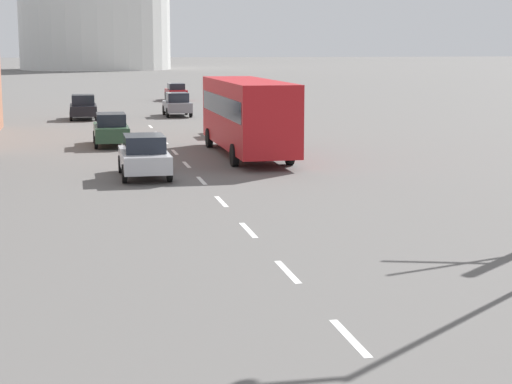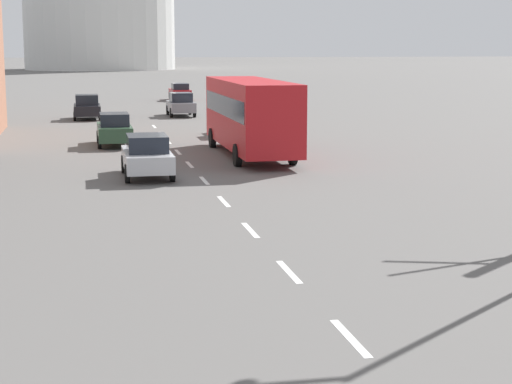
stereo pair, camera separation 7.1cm
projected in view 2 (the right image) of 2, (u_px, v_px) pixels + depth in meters
name	position (u px, v px, depth m)	size (l,w,h in m)	color
lane_stripe_1	(350.00, 338.00, 14.82)	(0.16, 2.00, 0.01)	silver
lane_stripe_2	(289.00, 272.00, 19.17)	(0.16, 2.00, 0.01)	silver
lane_stripe_3	(250.00, 230.00, 23.52)	(0.16, 2.00, 0.01)	silver
lane_stripe_4	(224.00, 201.00, 27.86)	(0.16, 2.00, 0.01)	silver
lane_stripe_5	(204.00, 180.00, 32.21)	(0.16, 2.00, 0.01)	silver
lane_stripe_6	(190.00, 165.00, 36.56)	(0.16, 2.00, 0.01)	silver
lane_stripe_7	(178.00, 152.00, 40.90)	(0.16, 2.00, 0.01)	silver
lane_stripe_8	(168.00, 142.00, 45.25)	(0.16, 2.00, 0.01)	silver
lane_stripe_9	(161.00, 133.00, 49.60)	(0.16, 2.00, 0.01)	silver
lane_stripe_10	(154.00, 126.00, 53.94)	(0.16, 2.00, 0.01)	silver
sedan_near_left	(87.00, 107.00, 59.14)	(1.87, 3.86, 1.72)	black
sedan_near_right	(147.00, 156.00, 32.90)	(1.84, 4.30, 1.66)	#B7B7BC
sedan_mid_centre	(180.00, 91.00, 80.16)	(1.79, 4.32, 1.60)	maroon
sedan_far_left	(181.00, 104.00, 61.89)	(1.84, 4.12, 1.70)	slate
sedan_far_right	(114.00, 129.00, 43.46)	(1.76, 4.31, 1.66)	#2D4C33
sedan_distant_centre	(235.00, 121.00, 48.41)	(1.79, 4.24, 1.60)	silver
city_bus	(250.00, 112.00, 39.05)	(2.66, 10.80, 3.48)	red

